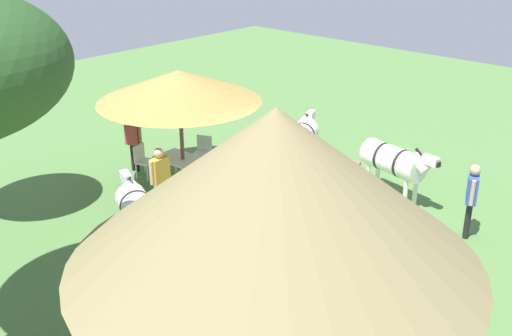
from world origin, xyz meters
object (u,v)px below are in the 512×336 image
object	(u,v)px
shade_umbrella	(179,86)
standing_watcher	(472,194)
patio_chair_east_end	(203,150)
guest_beside_umbrella	(160,175)
patio_chair_near_hut	(165,187)
zebra_nearest_camera	(300,138)
striped_lounge_chair	(337,220)
patio_chair_near_lawn	(143,159)
patio_chair_west_end	(227,175)
patio_dining_table	(183,162)
zebra_by_umbrella	(395,161)
thatched_hut	(274,246)
zebra_toward_hut	(138,210)
guest_behind_table	(133,139)

from	to	relation	value
shade_umbrella	standing_watcher	size ratio (longest dim) A/B	2.38
patio_chair_east_end	guest_beside_umbrella	size ratio (longest dim) A/B	0.53
patio_chair_near_hut	standing_watcher	size ratio (longest dim) A/B	0.53
shade_umbrella	zebra_nearest_camera	xyz separation A→B (m)	(-1.70, -2.67, -1.66)
shade_umbrella	striped_lounge_chair	bearing A→B (deg)	-171.04
patio_chair_east_end	standing_watcher	xyz separation A→B (m)	(-7.12, -1.24, 0.51)
patio_chair_near_lawn	patio_chair_east_end	bearing A→B (deg)	138.25
patio_chair_west_end	patio_chair_near_hut	bearing A→B (deg)	140.85
patio_dining_table	patio_chair_west_end	distance (m)	1.28
patio_dining_table	standing_watcher	xyz separation A→B (m)	(-6.62, -2.40, 0.37)
shade_umbrella	standing_watcher	xyz separation A→B (m)	(-6.62, -2.40, -1.64)
shade_umbrella	zebra_by_umbrella	xyz separation A→B (m)	(-4.44, -2.93, -1.65)
patio_chair_near_hut	standing_watcher	world-z (taller)	standing_watcher
thatched_hut	zebra_nearest_camera	xyz separation A→B (m)	(4.71, -6.50, -1.37)
patio_dining_table	zebra_toward_hut	distance (m)	3.35
zebra_nearest_camera	patio_chair_east_end	bearing A→B (deg)	-167.13
patio_dining_table	patio_chair_west_end	bearing A→B (deg)	-163.18
patio_chair_west_end	standing_watcher	distance (m)	5.80
shade_umbrella	patio_chair_west_end	bearing A→B (deg)	-163.18
guest_beside_umbrella	zebra_toward_hut	bearing A→B (deg)	-149.98
patio_chair_west_end	patio_chair_east_end	world-z (taller)	same
guest_behind_table	patio_chair_near_lawn	bearing A→B (deg)	152.73
striped_lounge_chair	patio_dining_table	bearing A→B (deg)	106.21
thatched_hut	patio_dining_table	world-z (taller)	thatched_hut
patio_chair_east_end	striped_lounge_chair	bearing A→B (deg)	151.09
guest_behind_table	patio_chair_west_end	bearing A→B (deg)	176.51
patio_chair_east_end	guest_behind_table	bearing A→B (deg)	26.87
shade_umbrella	guest_beside_umbrella	distance (m)	2.37
zebra_nearest_camera	zebra_toward_hut	size ratio (longest dim) A/B	1.01
zebra_by_umbrella	guest_beside_umbrella	bearing A→B (deg)	-28.67
patio_chair_west_end	zebra_nearest_camera	bearing A→B (deg)	-28.76
zebra_by_umbrella	zebra_toward_hut	xyz separation A→B (m)	(2.61, 5.72, -0.07)
patio_chair_near_hut	zebra_nearest_camera	size ratio (longest dim) A/B	0.44
patio_chair_west_end	striped_lounge_chair	world-z (taller)	patio_chair_west_end
guest_beside_umbrella	zebra_by_umbrella	world-z (taller)	guest_beside_umbrella
patio_chair_west_end	patio_chair_near_lawn	distance (m)	2.55
patio_chair_near_lawn	standing_watcher	world-z (taller)	standing_watcher
patio_chair_near_hut	patio_chair_east_end	bearing A→B (deg)	87.38
patio_chair_west_end	shade_umbrella	bearing A→B (deg)	90.00
patio_dining_table	striped_lounge_chair	bearing A→B (deg)	-171.04
patio_dining_table	guest_behind_table	distance (m)	1.75
patio_dining_table	patio_chair_west_end	size ratio (longest dim) A/B	1.67
patio_chair_near_hut	zebra_nearest_camera	bearing A→B (deg)	45.32
shade_umbrella	patio_dining_table	xyz separation A→B (m)	(0.00, 0.00, -2.01)
guest_behind_table	standing_watcher	distance (m)	8.74
patio_chair_west_end	striped_lounge_chair	bearing A→B (deg)	-101.01
patio_chair_west_end	patio_chair_near_lawn	world-z (taller)	same
shade_umbrella	zebra_by_umbrella	world-z (taller)	shade_umbrella
zebra_by_umbrella	shade_umbrella	bearing A→B (deg)	-46.22
patio_chair_west_end	zebra_toward_hut	xyz separation A→B (m)	(-0.62, 3.16, 0.42)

